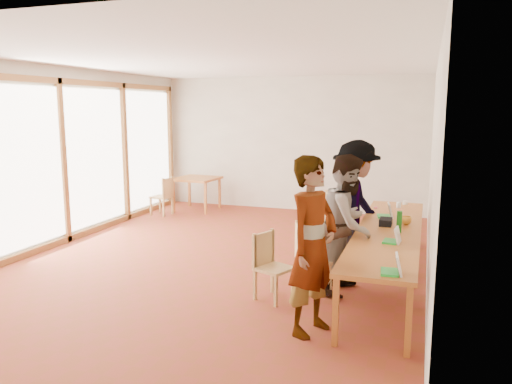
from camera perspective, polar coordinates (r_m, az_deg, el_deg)
ground at (r=7.86m, az=-3.72°, el=-7.49°), size 8.00×8.00×0.00m
wall_back at (r=11.34m, az=4.04°, el=5.49°), size 6.00×0.10×3.00m
wall_front at (r=4.21m, az=-25.42°, el=-2.42°), size 6.00×0.10×3.00m
wall_right at (r=6.98m, az=19.54°, el=2.39°), size 0.10×8.00×3.00m
window_wall at (r=9.12m, az=-21.30°, el=3.86°), size 0.10×8.00×3.00m
ceiling at (r=7.55m, az=-3.97°, el=14.99°), size 6.00×8.00×0.04m
communal_table at (r=6.73m, az=14.92°, el=-4.53°), size 0.80×4.00×0.75m
side_table at (r=11.37m, az=-6.79°, el=1.25°), size 0.90×0.90×0.75m
chair_near at (r=6.12m, az=1.45°, el=-7.57°), size 0.50×0.50×0.44m
chair_mid at (r=6.34m, az=5.73°, el=-6.65°), size 0.54×0.54×0.47m
chair_far at (r=8.38m, az=7.51°, el=-2.70°), size 0.46×0.46×0.46m
chair_empty at (r=8.61m, az=8.67°, el=-2.30°), size 0.51×0.51×0.48m
chair_spare at (r=10.96m, az=-10.40°, el=-0.01°), size 0.42×0.42×0.44m
person_near at (r=5.13m, az=6.48°, el=-6.14°), size 0.66×0.79×1.85m
person_mid at (r=6.36m, az=10.46°, el=-3.61°), size 0.80×0.95×1.75m
person_far at (r=7.17m, az=11.26°, el=-1.62°), size 1.00×1.35×1.87m
laptop_near at (r=4.97m, az=15.49°, el=-8.40°), size 0.22×0.24×0.19m
laptop_mid at (r=6.07m, az=15.49°, el=-5.13°), size 0.21×0.24×0.19m
laptop_far at (r=7.43m, az=14.74°, el=-2.37°), size 0.25×0.27×0.21m
yellow_mug at (r=7.05m, az=16.79°, el=-3.14°), size 0.17×0.17×0.11m
green_bottle at (r=6.53m, az=16.05°, el=-3.32°), size 0.07×0.07×0.28m
clear_glass at (r=8.19m, az=15.98°, el=-1.43°), size 0.07×0.07×0.09m
condiment_cup at (r=8.49m, az=16.69°, el=-1.18°), size 0.08×0.08×0.06m
pink_phone at (r=8.09m, az=13.53°, el=-1.73°), size 0.05×0.10×0.01m
black_pouch at (r=6.93m, az=14.60°, el=-3.32°), size 0.16×0.26×0.09m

